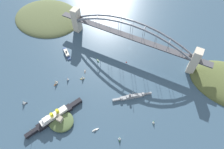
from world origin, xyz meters
name	(u,v)px	position (x,y,z in m)	size (l,w,h in m)	color
ground_plane	(130,48)	(0.00, 0.00, 0.00)	(1400.00, 1400.00, 0.00)	#334C60
harbor_arch_bridge	(131,38)	(0.00, 0.00, 30.32)	(307.76, 16.51, 67.46)	beige
headland_east_shore	(49,18)	(206.31, -4.50, 0.00)	(156.93, 131.13, 20.97)	#515B38
ocean_liner	(55,117)	(44.73, 191.55, 5.78)	(46.94, 94.19, 19.66)	black
naval_cruiser	(132,96)	(-49.09, 101.93, 2.91)	(55.26, 45.61, 16.69)	gray
harbor_ferry_steamer	(67,53)	(105.71, 69.84, 2.44)	(30.39, 25.67, 7.98)	navy
fort_island_mid_harbor	(61,121)	(32.93, 192.46, 3.96)	(41.76, 36.70, 15.45)	#4C6038
seaplane_taxiing_near_bridge	(115,30)	(49.55, -32.69, 2.07)	(11.69, 8.22, 4.91)	#B7B7B2
small_boat_0	(95,130)	(-21.97, 179.87, 0.83)	(7.69, 9.36, 2.35)	silver
small_boat_1	(83,77)	(45.73, 106.61, 4.00)	(7.42, 6.89, 8.51)	gold
small_boat_2	(23,102)	(106.68, 193.83, 4.25)	(7.98, 7.33, 9.14)	black
small_boat_3	(98,60)	(41.94, 57.33, 0.81)	(8.14, 6.51, 2.31)	#2D6B3D
small_boat_4	(56,82)	(82.69, 136.69, 4.62)	(5.84, 10.10, 10.04)	brown
small_boat_6	(154,122)	(-97.99, 128.75, 2.99)	(4.04, 6.57, 6.35)	#2D6B3D
small_boat_7	(120,139)	(-61.48, 176.05, 3.62)	(5.43, 6.93, 7.69)	#2D6B3D
small_boat_8	(85,71)	(50.59, 91.05, 0.84)	(4.61, 6.94, 2.25)	brown
small_boat_9	(68,79)	(68.43, 120.96, 3.70)	(6.72, 6.03, 7.95)	#234C8C
channel_marker_buoy	(126,62)	(-9.07, 35.99, 1.12)	(2.20, 2.20, 2.75)	red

